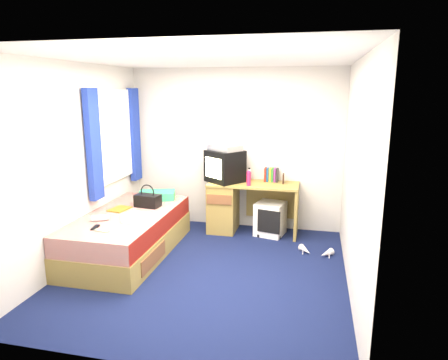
% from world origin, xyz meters
% --- Properties ---
extents(ground, '(3.40, 3.40, 0.00)m').
position_xyz_m(ground, '(0.00, 0.00, 0.00)').
color(ground, '#0C1438').
rests_on(ground, ground).
extents(room_shell, '(3.40, 3.40, 3.40)m').
position_xyz_m(room_shell, '(0.00, 0.00, 1.45)').
color(room_shell, white).
rests_on(room_shell, ground).
extents(bed, '(1.01, 2.00, 0.54)m').
position_xyz_m(bed, '(-1.10, 0.28, 0.27)').
color(bed, '#A68D45').
rests_on(bed, ground).
extents(pillow, '(0.58, 0.45, 0.11)m').
position_xyz_m(pillow, '(-1.00, 1.02, 0.59)').
color(pillow, teal).
rests_on(pillow, bed).
extents(desk, '(1.30, 0.55, 0.75)m').
position_xyz_m(desk, '(0.06, 1.44, 0.41)').
color(desk, '#A68D45').
rests_on(desk, ground).
extents(storage_cube, '(0.47, 0.47, 0.48)m').
position_xyz_m(storage_cube, '(0.60, 1.39, 0.24)').
color(storage_cube, white).
rests_on(storage_cube, ground).
extents(crt_tv, '(0.63, 0.63, 0.46)m').
position_xyz_m(crt_tv, '(-0.10, 1.44, 0.98)').
color(crt_tv, black).
rests_on(crt_tv, desk).
extents(vcr, '(0.54, 0.51, 0.08)m').
position_xyz_m(vcr, '(-0.09, 1.44, 1.26)').
color(vcr, silver).
rests_on(vcr, crt_tv).
extents(book_row, '(0.20, 0.13, 0.20)m').
position_xyz_m(book_row, '(0.57, 1.60, 0.85)').
color(book_row, maroon).
rests_on(book_row, desk).
extents(picture_frame, '(0.03, 0.12, 0.14)m').
position_xyz_m(picture_frame, '(0.76, 1.52, 0.82)').
color(picture_frame, black).
rests_on(picture_frame, desk).
extents(pink_water_bottle, '(0.08, 0.08, 0.20)m').
position_xyz_m(pink_water_bottle, '(0.29, 1.26, 0.85)').
color(pink_water_bottle, '#EF2152').
rests_on(pink_water_bottle, desk).
extents(aerosol_can, '(0.06, 0.06, 0.18)m').
position_xyz_m(aerosol_can, '(0.25, 1.52, 0.84)').
color(aerosol_can, white).
rests_on(aerosol_can, desk).
extents(handbag, '(0.35, 0.23, 0.31)m').
position_xyz_m(handbag, '(-0.97, 0.63, 0.63)').
color(handbag, black).
rests_on(handbag, bed).
extents(towel, '(0.32, 0.28, 0.09)m').
position_xyz_m(towel, '(-0.86, 0.02, 0.59)').
color(towel, white).
rests_on(towel, bed).
extents(magazine, '(0.25, 0.31, 0.01)m').
position_xyz_m(magazine, '(-1.28, 0.42, 0.55)').
color(magazine, yellow).
rests_on(magazine, bed).
extents(water_bottle, '(0.21, 0.16, 0.07)m').
position_xyz_m(water_bottle, '(-1.29, -0.06, 0.58)').
color(water_bottle, silver).
rests_on(water_bottle, bed).
extents(colour_swatch_fan, '(0.23, 0.11, 0.01)m').
position_xyz_m(colour_swatch_fan, '(-1.11, -0.38, 0.55)').
color(colour_swatch_fan, gold).
rests_on(colour_swatch_fan, bed).
extents(remote_control, '(0.07, 0.17, 0.02)m').
position_xyz_m(remote_control, '(-1.21, -0.31, 0.55)').
color(remote_control, black).
rests_on(remote_control, bed).
extents(window_assembly, '(0.11, 1.42, 1.40)m').
position_xyz_m(window_assembly, '(-1.55, 0.90, 1.42)').
color(window_assembly, silver).
rests_on(window_assembly, room_shell).
extents(white_heels, '(0.46, 0.29, 0.09)m').
position_xyz_m(white_heels, '(1.26, 0.77, 0.04)').
color(white_heels, white).
rests_on(white_heels, ground).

